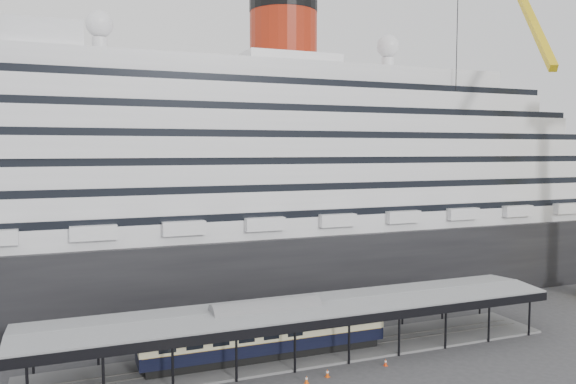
# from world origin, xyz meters

# --- Properties ---
(ground) EXTENTS (200.00, 200.00, 0.00)m
(ground) POSITION_xyz_m (0.00, 0.00, 0.00)
(ground) COLOR #343436
(ground) RESTS_ON ground
(cruise_ship) EXTENTS (130.00, 30.00, 43.90)m
(cruise_ship) POSITION_xyz_m (0.05, 32.00, 18.35)
(cruise_ship) COLOR black
(cruise_ship) RESTS_ON ground
(platform_canopy) EXTENTS (56.00, 9.18, 5.30)m
(platform_canopy) POSITION_xyz_m (0.00, 5.00, 2.36)
(platform_canopy) COLOR slate
(platform_canopy) RESTS_ON ground
(pullman_carriage) EXTENTS (25.30, 3.55, 24.83)m
(pullman_carriage) POSITION_xyz_m (-4.36, 5.00, 2.98)
(pullman_carriage) COLOR black
(pullman_carriage) RESTS_ON ground
(traffic_cone_left) EXTENTS (0.49, 0.49, 0.78)m
(traffic_cone_left) POSITION_xyz_m (-0.50, -1.25, 0.39)
(traffic_cone_left) COLOR #D94B0C
(traffic_cone_left) RESTS_ON ground
(traffic_cone_mid) EXTENTS (0.49, 0.49, 0.72)m
(traffic_cone_mid) POSITION_xyz_m (-2.86, -1.80, 0.36)
(traffic_cone_mid) COLOR #EE590D
(traffic_cone_mid) RESTS_ON ground
(traffic_cone_right) EXTENTS (0.37, 0.37, 0.72)m
(traffic_cone_right) POSITION_xyz_m (5.99, -0.90, 0.36)
(traffic_cone_right) COLOR red
(traffic_cone_right) RESTS_ON ground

